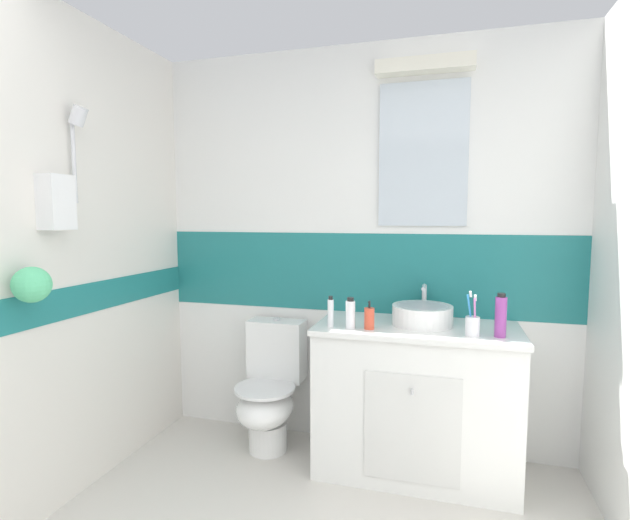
% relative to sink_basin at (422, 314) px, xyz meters
% --- Properties ---
extents(wall_back_tiled, '(3.20, 0.20, 2.50)m').
position_rel_sink_basin_xyz_m(wall_back_tiled, '(-0.40, 0.29, 0.35)').
color(wall_back_tiled, white).
rests_on(wall_back_tiled, ground_plane).
extents(wall_left_shower_alcove, '(0.28, 3.48, 2.50)m').
position_rel_sink_basin_xyz_m(wall_left_shower_alcove, '(-1.76, -0.96, 0.34)').
color(wall_left_shower_alcove, silver).
rests_on(wall_left_shower_alcove, ground_plane).
extents(vanity_cabinet, '(1.11, 0.56, 0.85)m').
position_rel_sink_basin_xyz_m(vanity_cabinet, '(-0.03, -0.02, -0.48)').
color(vanity_cabinet, white).
rests_on(vanity_cabinet, ground_plane).
extents(sink_basin, '(0.34, 0.38, 0.21)m').
position_rel_sink_basin_xyz_m(sink_basin, '(0.00, 0.00, 0.00)').
color(sink_basin, white).
rests_on(sink_basin, vanity_cabinet).
extents(toilet, '(0.37, 0.50, 0.80)m').
position_rel_sink_basin_xyz_m(toilet, '(-0.92, 0.00, -0.54)').
color(toilet, white).
rests_on(toilet, ground_plane).
extents(toothbrush_cup, '(0.07, 0.07, 0.23)m').
position_rel_sink_basin_xyz_m(toothbrush_cup, '(0.26, -0.18, -0.00)').
color(toothbrush_cup, white).
rests_on(toothbrush_cup, vanity_cabinet).
extents(soap_dispenser, '(0.05, 0.05, 0.16)m').
position_rel_sink_basin_xyz_m(soap_dispenser, '(-0.27, -0.18, -0.00)').
color(soap_dispenser, '#D84C33').
rests_on(soap_dispenser, vanity_cabinet).
extents(toothpaste_tube_upright, '(0.03, 0.03, 0.17)m').
position_rel_sink_basin_xyz_m(toothpaste_tube_upright, '(-0.48, -0.18, 0.02)').
color(toothpaste_tube_upright, white).
rests_on(toothpaste_tube_upright, vanity_cabinet).
extents(deodorant_spray_can, '(0.05, 0.05, 0.17)m').
position_rel_sink_basin_xyz_m(deodorant_spray_can, '(-0.37, -0.19, 0.02)').
color(deodorant_spray_can, white).
rests_on(deodorant_spray_can, vanity_cabinet).
extents(shampoo_bottle_tall, '(0.06, 0.06, 0.22)m').
position_rel_sink_basin_xyz_m(shampoo_bottle_tall, '(0.39, -0.16, 0.05)').
color(shampoo_bottle_tall, '#993F99').
rests_on(shampoo_bottle_tall, vanity_cabinet).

